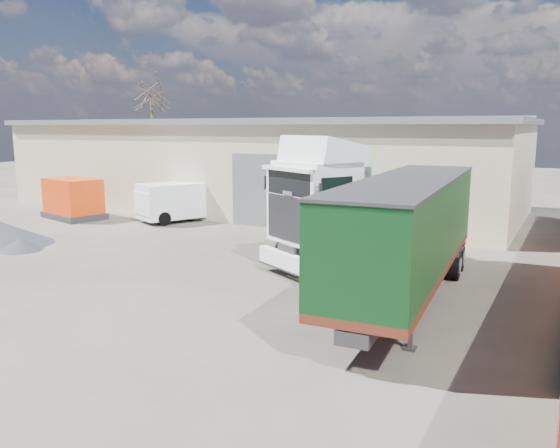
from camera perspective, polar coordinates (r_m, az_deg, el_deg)
The scene contains 7 objects.
ground at distance 17.87m, azimuth -11.90°, elevation -5.99°, with size 120.00×120.00×0.00m, color #272420.
warehouse at distance 33.80m, azimuth -2.11°, elevation 6.33°, with size 30.60×12.60×5.42m.
bare_tree at distance 44.20m, azimuth -13.25°, elevation 13.79°, with size 4.00×4.00×9.60m.
tractor_unit at distance 18.90m, azimuth 6.04°, elevation 1.09°, with size 5.41×7.18×4.62m.
box_trailer at distance 15.59m, azimuth 13.33°, elevation -0.31°, with size 3.03×10.71×3.52m.
panel_van at distance 29.31m, azimuth -10.20°, elevation 2.39°, with size 3.83×5.26×1.99m.
orange_skip at distance 31.51m, azimuth -20.79°, elevation 2.25°, with size 3.86×2.91×2.15m.
Camera 1 is at (11.28, -12.96, 4.89)m, focal length 35.00 mm.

